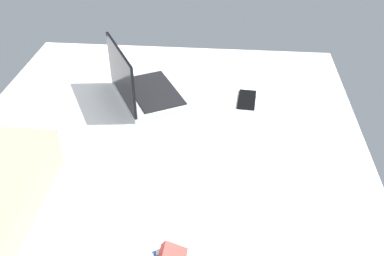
{
  "coord_description": "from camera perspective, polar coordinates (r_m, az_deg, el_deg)",
  "views": [
    {
      "loc": [
        -101.26,
        -20.61,
        107.43
      ],
      "look_at": [
        14.56,
        -10.34,
        24.0
      ],
      "focal_mm": 39.8,
      "sensor_mm": 36.0,
      "label": 1
    }
  ],
  "objects": [
    {
      "name": "cell_phone",
      "position": [
        1.7,
        7.35,
        3.8
      ],
      "size": [
        14.52,
        7.94,
        0.8
      ],
      "primitive_type": "cube",
      "rotation": [
        0.0,
        0.0,
        4.63
      ],
      "color": "black",
      "rests_on": "bed_mattress"
    },
    {
      "name": "bed_mattress",
      "position": [
        1.43,
        -4.7,
        -8.1
      ],
      "size": [
        180.0,
        140.0,
        18.0
      ],
      "primitive_type": "cube",
      "color": "white",
      "rests_on": "ground"
    },
    {
      "name": "laptop",
      "position": [
        1.7,
        -6.65,
        5.31
      ],
      "size": [
        39.98,
        36.0,
        23.0
      ],
      "rotation": [
        0.0,
        0.0,
        0.5
      ],
      "color": "#B7BABC",
      "rests_on": "bed_mattress"
    }
  ]
}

